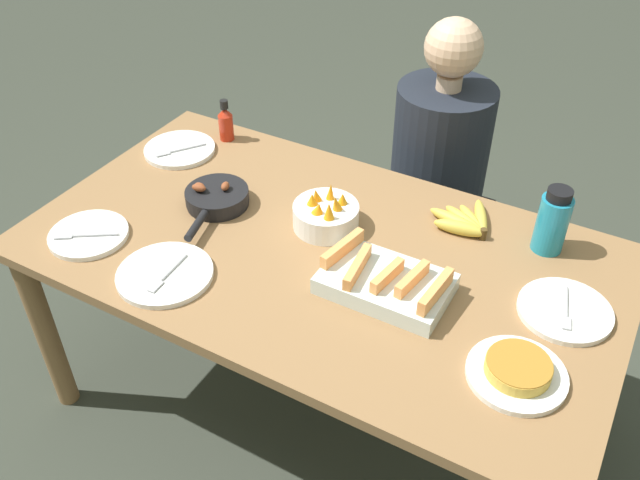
{
  "coord_description": "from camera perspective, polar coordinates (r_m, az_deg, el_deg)",
  "views": [
    {
      "loc": [
        0.74,
        -1.32,
        1.95
      ],
      "look_at": [
        0.0,
        0.0,
        0.74
      ],
      "focal_mm": 38.0,
      "sensor_mm": 36.0,
      "label": 1
    }
  ],
  "objects": [
    {
      "name": "ground_plane",
      "position": [
        2.47,
        0.0,
        -13.61
      ],
      "size": [
        14.0,
        14.0,
        0.0
      ],
      "primitive_type": "plane",
      "color": "#383D33"
    },
    {
      "name": "dining_table",
      "position": [
        2.01,
        0.0,
        -2.56
      ],
      "size": [
        1.71,
        0.95,
        0.71
      ],
      "color": "olive",
      "rests_on": "ground_plane"
    },
    {
      "name": "banana_bunch",
      "position": [
        2.07,
        12.23,
        1.48
      ],
      "size": [
        0.2,
        0.2,
        0.04
      ],
      "color": "gold",
      "rests_on": "dining_table"
    },
    {
      "name": "melon_tray",
      "position": [
        1.8,
        5.54,
        -3.53
      ],
      "size": [
        0.34,
        0.22,
        0.09
      ],
      "color": "silver",
      "rests_on": "dining_table"
    },
    {
      "name": "skillet",
      "position": [
        2.13,
        -8.72,
        3.52
      ],
      "size": [
        0.2,
        0.32,
        0.08
      ],
      "rotation": [
        0.0,
        0.0,
        4.97
      ],
      "color": "black",
      "rests_on": "dining_table"
    },
    {
      "name": "frittata_plate_center",
      "position": [
        1.66,
        16.28,
        -10.55
      ],
      "size": [
        0.24,
        0.24,
        0.05
      ],
      "color": "white",
      "rests_on": "dining_table"
    },
    {
      "name": "empty_plate_near_front",
      "position": [
        2.1,
        -18.91,
        0.42
      ],
      "size": [
        0.23,
        0.23,
        0.02
      ],
      "color": "white",
      "rests_on": "dining_table"
    },
    {
      "name": "empty_plate_far_left",
      "position": [
        1.86,
        19.92,
        -5.62
      ],
      "size": [
        0.24,
        0.24,
        0.02
      ],
      "color": "white",
      "rests_on": "dining_table"
    },
    {
      "name": "empty_plate_far_right",
      "position": [
        1.9,
        -12.93,
        -2.83
      ],
      "size": [
        0.27,
        0.27,
        0.02
      ],
      "color": "white",
      "rests_on": "dining_table"
    },
    {
      "name": "empty_plate_mid_edge",
      "position": [
        2.44,
        -11.73,
        7.47
      ],
      "size": [
        0.25,
        0.25,
        0.02
      ],
      "color": "white",
      "rests_on": "dining_table"
    },
    {
      "name": "fruit_bowl_mango",
      "position": [
        2.01,
        0.5,
        2.16
      ],
      "size": [
        0.2,
        0.2,
        0.13
      ],
      "color": "white",
      "rests_on": "dining_table"
    },
    {
      "name": "water_bottle",
      "position": [
        2.0,
        19.0,
        1.49
      ],
      "size": [
        0.09,
        0.09,
        0.2
      ],
      "color": "teal",
      "rests_on": "dining_table"
    },
    {
      "name": "hot_sauce_bottle",
      "position": [
        2.46,
        -7.94,
        9.78
      ],
      "size": [
        0.05,
        0.05,
        0.15
      ],
      "color": "#B72814",
      "rests_on": "dining_table"
    },
    {
      "name": "person_figure",
      "position": [
        2.65,
        9.66,
        3.96
      ],
      "size": [
        0.39,
        0.39,
        1.15
      ],
      "color": "black",
      "rests_on": "ground_plane"
    }
  ]
}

